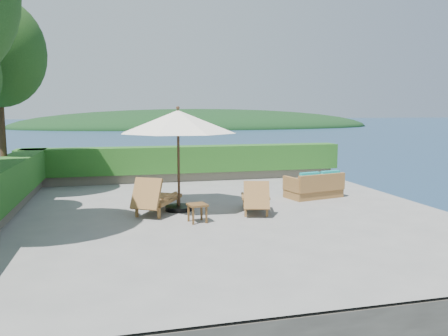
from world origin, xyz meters
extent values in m
plane|color=gray|center=(0.00, 0.00, 0.00)|extent=(12.00, 12.00, 0.00)
cube|color=#5B5448|center=(0.00, 0.00, -1.55)|extent=(12.00, 12.00, 3.00)
plane|color=#153243|center=(0.00, 0.00, -3.00)|extent=(600.00, 600.00, 0.00)
ellipsoid|color=black|center=(25.00, 140.00, -3.00)|extent=(126.00, 57.60, 12.60)
cube|color=#736C5C|center=(0.00, 5.60, 0.18)|extent=(12.00, 0.60, 0.36)
cube|color=#144714|center=(0.00, 5.60, 0.85)|extent=(12.40, 0.90, 1.00)
cylinder|color=#402918|center=(-6.00, 3.20, 2.34)|extent=(0.20, 0.20, 4.68)
cylinder|color=black|center=(-1.03, 0.55, 0.06)|extent=(0.97, 0.97, 0.12)
cylinder|color=#372214|center=(-1.03, 0.55, 1.37)|extent=(0.09, 0.09, 2.74)
cone|color=white|center=(-1.03, 0.55, 2.43)|extent=(4.02, 4.02, 0.60)
sphere|color=#372214|center=(-1.03, 0.55, 2.80)|extent=(0.12, 0.12, 0.10)
cube|color=brown|center=(-2.20, 0.01, 0.14)|extent=(0.09, 0.09, 0.29)
cube|color=brown|center=(-1.66, -0.29, 0.14)|extent=(0.09, 0.09, 0.29)
cube|color=brown|center=(-1.55, 1.17, 0.14)|extent=(0.09, 0.09, 0.29)
cube|color=brown|center=(-1.01, 0.87, 0.14)|extent=(0.09, 0.09, 0.29)
cube|color=brown|center=(-1.55, 0.54, 0.33)|extent=(1.34, 1.61, 0.10)
cube|color=brown|center=(-1.96, -0.19, 0.64)|extent=(0.86, 0.76, 0.77)
cube|color=brown|center=(-1.99, 0.53, 0.50)|extent=(0.52, 0.85, 0.06)
cube|color=brown|center=(-1.33, 0.16, 0.50)|extent=(0.52, 0.85, 0.06)
cube|color=brown|center=(0.53, -0.60, 0.13)|extent=(0.07, 0.07, 0.26)
cube|color=brown|center=(1.07, -0.74, 0.13)|extent=(0.07, 0.07, 0.26)
cube|color=brown|center=(0.83, 0.55, 0.13)|extent=(0.07, 0.07, 0.26)
cube|color=brown|center=(1.37, 0.41, 0.13)|extent=(0.07, 0.07, 0.26)
cube|color=brown|center=(0.97, 0.00, 0.30)|extent=(0.96, 1.42, 0.09)
cube|color=brown|center=(0.79, -0.72, 0.58)|extent=(0.74, 0.57, 0.70)
cube|color=brown|center=(0.60, -0.11, 0.45)|extent=(0.27, 0.83, 0.05)
cube|color=brown|center=(1.25, -0.28, 0.45)|extent=(0.27, 0.83, 0.05)
cube|color=brown|center=(-0.92, -1.07, 0.21)|extent=(0.05, 0.05, 0.42)
cube|color=brown|center=(-0.58, -1.01, 0.21)|extent=(0.05, 0.05, 0.42)
cube|color=brown|center=(-0.98, -0.73, 0.21)|extent=(0.05, 0.05, 0.42)
cube|color=brown|center=(-0.64, -0.67, 0.21)|extent=(0.05, 0.05, 0.42)
cube|color=brown|center=(-0.78, -0.87, 0.44)|extent=(0.50, 0.50, 0.05)
cube|color=brown|center=(3.34, 1.35, 0.19)|extent=(1.87, 1.22, 0.38)
cube|color=brown|center=(3.43, 0.95, 0.53)|extent=(1.71, 0.52, 0.53)
cube|color=brown|center=(2.54, 1.16, 0.48)|extent=(0.30, 0.86, 0.43)
cube|color=brown|center=(4.14, 1.53, 0.48)|extent=(0.30, 0.86, 0.43)
cube|color=teal|center=(2.94, 1.30, 0.47)|extent=(0.88, 0.84, 0.17)
cube|color=teal|center=(3.72, 1.48, 0.47)|extent=(0.88, 0.84, 0.17)
cube|color=teal|center=(3.02, 0.96, 0.69)|extent=(0.68, 0.28, 0.34)
cube|color=teal|center=(3.80, 1.14, 0.69)|extent=(0.68, 0.28, 0.34)
camera|label=1|loc=(-2.61, -11.17, 2.73)|focal=35.00mm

